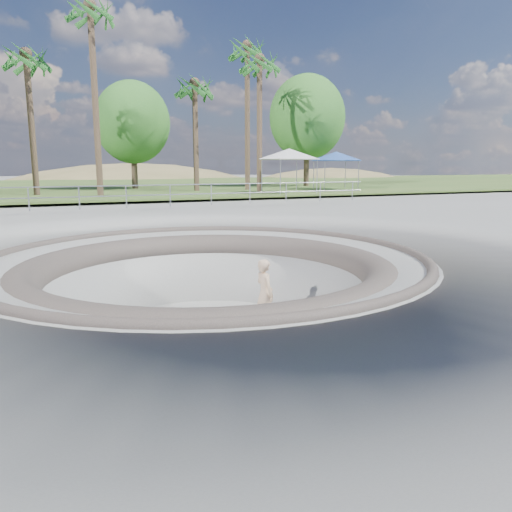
# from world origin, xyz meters

# --- Properties ---
(ground) EXTENTS (180.00, 180.00, 0.00)m
(ground) POSITION_xyz_m (0.00, 0.00, 0.00)
(ground) COLOR gray
(ground) RESTS_ON ground
(skate_bowl) EXTENTS (14.00, 14.00, 4.10)m
(skate_bowl) POSITION_xyz_m (0.00, 0.00, -1.83)
(skate_bowl) COLOR gray
(skate_bowl) RESTS_ON ground
(grass_strip) EXTENTS (180.00, 36.00, 0.12)m
(grass_strip) POSITION_xyz_m (0.00, 34.00, 0.22)
(grass_strip) COLOR #395823
(grass_strip) RESTS_ON ground
(distant_hills) EXTENTS (103.20, 45.00, 28.60)m
(distant_hills) POSITION_xyz_m (3.78, 57.17, -7.02)
(distant_hills) COLOR brown
(distant_hills) RESTS_ON ground
(safety_railing) EXTENTS (25.00, 0.06, 1.03)m
(safety_railing) POSITION_xyz_m (0.00, 12.00, 0.69)
(safety_railing) COLOR gray
(safety_railing) RESTS_ON ground
(skateboard) EXTENTS (0.83, 0.53, 0.08)m
(skateboard) POSITION_xyz_m (1.37, -0.28, -1.83)
(skateboard) COLOR brown
(skateboard) RESTS_ON ground
(skater) EXTENTS (0.47, 0.66, 1.71)m
(skater) POSITION_xyz_m (1.37, -0.28, -0.96)
(skater) COLOR tan
(skater) RESTS_ON skateboard
(canopy_white) EXTENTS (5.52, 5.52, 2.79)m
(canopy_white) POSITION_xyz_m (11.16, 18.00, 2.72)
(canopy_white) COLOR gray
(canopy_white) RESTS_ON ground
(canopy_blue) EXTENTS (5.25, 5.25, 2.71)m
(canopy_blue) POSITION_xyz_m (16.41, 20.86, 2.65)
(canopy_blue) COLOR gray
(canopy_blue) RESTS_ON ground
(palm_b) EXTENTS (2.60, 2.60, 8.98)m
(palm_b) POSITION_xyz_m (-3.79, 21.97, 7.87)
(palm_b) COLOR brown
(palm_b) RESTS_ON ground
(palm_c) EXTENTS (2.60, 2.60, 11.43)m
(palm_c) POSITION_xyz_m (-0.30, 20.04, 10.13)
(palm_c) COLOR brown
(palm_c) RESTS_ON ground
(palm_d) EXTENTS (2.60, 2.60, 8.06)m
(palm_d) POSITION_xyz_m (6.37, 22.62, 7.01)
(palm_d) COLOR brown
(palm_d) RESTS_ON ground
(palm_e) EXTENTS (2.60, 2.60, 9.48)m
(palm_e) POSITION_xyz_m (10.17, 20.49, 8.33)
(palm_e) COLOR brown
(palm_e) RESTS_ON ground
(palm_f) EXTENTS (2.60, 2.60, 10.77)m
(palm_f) POSITION_xyz_m (10.19, 22.68, 9.52)
(palm_f) COLOR brown
(palm_f) RESTS_ON ground
(bushy_tree_mid) EXTENTS (5.52, 5.02, 7.96)m
(bushy_tree_mid) POSITION_xyz_m (2.99, 27.54, 5.11)
(bushy_tree_mid) COLOR brown
(bushy_tree_mid) RESTS_ON ground
(bushy_tree_right) EXTENTS (6.36, 5.78, 9.17)m
(bushy_tree_right) POSITION_xyz_m (17.03, 26.45, 5.86)
(bushy_tree_right) COLOR brown
(bushy_tree_right) RESTS_ON ground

